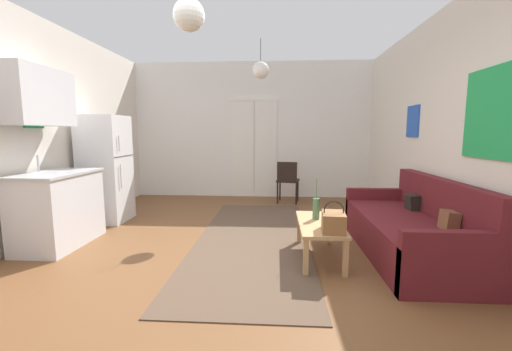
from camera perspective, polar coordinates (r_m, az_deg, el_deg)
The scene contains 13 objects.
ground_plane at distance 3.61m, azimuth -5.32°, elevation -15.58°, with size 5.54×7.77×0.10m, color brown.
wall_back at distance 6.93m, azimuth -0.74°, elevation 7.85°, with size 5.14×0.13×2.82m.
wall_right at distance 3.83m, azimuth 35.17°, elevation 6.91°, with size 0.12×7.37×2.82m.
area_rug at distance 4.27m, azimuth -0.51°, elevation -11.00°, with size 1.40×3.79×0.01m, color brown.
couch at distance 4.06m, azimuth 26.02°, elevation -8.84°, with size 0.89×2.10×0.86m.
coffee_table at distance 3.63m, azimuth 11.15°, elevation -8.91°, with size 0.45×1.01×0.40m.
bamboo_vase at distance 3.71m, azimuth 10.55°, elevation -5.76°, with size 0.08×0.08×0.46m.
handbag at distance 3.30m, azimuth 13.50°, elevation -7.92°, with size 0.25×0.33×0.31m.
refrigerator at distance 5.47m, azimuth -24.97°, elevation 1.03°, with size 0.63×0.63×1.62m.
kitchen_counter at distance 4.57m, azimuth -32.11°, elevation -0.64°, with size 0.61×1.04×2.11m.
accent_chair at distance 6.29m, azimuth 5.60°, elevation -0.65°, with size 0.47×0.46×0.82m.
pendant_lamp_near at distance 2.83m, azimuth -11.75°, elevation 25.96°, with size 0.24×0.24×0.68m.
pendant_lamp_far at distance 5.35m, azimuth 0.82°, elevation 18.07°, with size 0.27×0.27×0.62m.
Camera 1 is at (0.53, -3.28, 1.37)m, focal length 22.69 mm.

